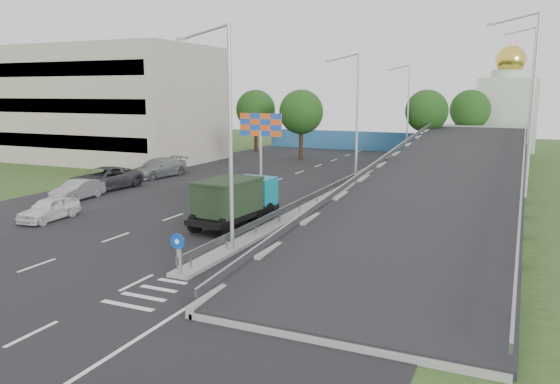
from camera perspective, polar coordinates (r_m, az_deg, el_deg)
The scene contains 23 objects.
ground at distance 20.86m, azimuth -13.89°, elevation -10.58°, with size 160.00×160.00×0.00m, color #2D4C1E.
road_surface at distance 39.07m, azimuth 0.74°, elevation -0.42°, with size 26.00×90.00×0.04m, color black.
parking_strip at distance 45.72m, azimuth -14.39°, elevation 0.85°, with size 8.00×90.00×0.05m, color black.
median at distance 41.72m, azimuth 6.72°, elevation 0.34°, with size 1.00×44.00×0.20m, color gray.
overpass_ramp at distance 39.90m, azimuth 17.10°, elevation 1.89°, with size 10.00×50.00×3.50m.
median_guardrail at distance 41.61m, azimuth 6.74°, elevation 1.22°, with size 0.09×44.00×0.71m.
sign_bollard at distance 22.18m, azimuth -10.55°, elevation -6.35°, with size 0.64×0.23×1.67m.
lamp_post_near at distance 24.48m, azimuth -5.60°, elevation 6.73°, with size 2.74×0.18×10.08m.
lamp_post_mid at distance 42.99m, azimuth 7.83°, elevation 8.28°, with size 2.74×0.18×10.08m.
lamp_post_far at distance 62.42m, azimuth 13.08°, elevation 8.76°, with size 2.74×0.18×10.08m.
beige_building at distance 63.35m, azimuth -17.89°, elevation 8.72°, with size 24.00×14.00×12.00m, color #AA9F8F.
blue_wall at distance 69.42m, azimuth 10.55°, elevation 5.18°, with size 30.00×0.50×2.40m, color #25638A.
church at distance 75.28m, azimuth 22.66°, elevation 8.10°, with size 7.00×7.00×13.80m.
billboard at distance 48.25m, azimuth -2.03°, elevation 6.66°, with size 4.00×0.24×5.50m.
tree_left_mid at distance 59.56m, azimuth 2.22°, elevation 8.34°, with size 4.80×4.80×7.60m.
tree_median_far at distance 64.08m, azimuth 15.08°, elevation 8.14°, with size 4.80×4.80×7.60m.
tree_left_far at distance 67.41m, azimuth -2.56°, elevation 8.59°, with size 4.80×4.80×7.60m.
tree_ramp_far at distance 70.53m, azimuth 19.25°, elevation 8.10°, with size 4.80×4.80×7.60m.
dump_truck at distance 30.39m, azimuth -4.65°, elevation -0.74°, with size 2.82×6.30×2.70m.
parked_car_a at distance 34.35m, azimuth -22.99°, elevation -1.63°, with size 1.60×3.98×1.36m, color silver.
parked_car_b at distance 40.05m, azimuth -20.41°, elevation 0.19°, with size 1.47×4.21×1.39m, color gray.
parked_car_c at distance 43.34m, azimuth -17.95°, elevation 1.30°, with size 2.86×6.19×1.72m, color #313236.
parked_car_d at distance 48.72m, azimuth -12.59°, elevation 2.47°, with size 2.29×5.64×1.64m, color gray.
Camera 1 is at (12.20, -15.22, 7.38)m, focal length 35.00 mm.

